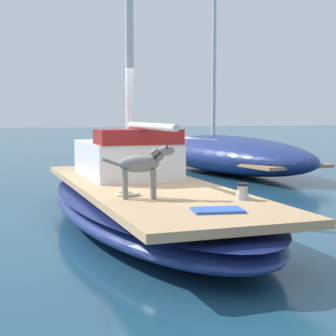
{
  "coord_description": "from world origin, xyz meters",
  "views": [
    {
      "loc": [
        -2.51,
        -7.93,
        1.75
      ],
      "look_at": [
        0.0,
        -1.0,
        1.01
      ],
      "focal_mm": 58.19,
      "sensor_mm": 36.0,
      "label": 1
    }
  ],
  "objects": [
    {
      "name": "cabin_house",
      "position": [
        0.01,
        1.12,
        1.01
      ],
      "size": [
        1.41,
        2.23,
        0.84
      ],
      "color": "silver",
      "rests_on": "sailboat_main"
    },
    {
      "name": "moored_boat_starboard_side",
      "position": [
        4.57,
        6.53,
        0.58
      ],
      "size": [
        3.32,
        7.78,
        8.02
      ],
      "color": "navy",
      "rests_on": "ground"
    },
    {
      "name": "coiled_rope",
      "position": [
        -0.57,
        -0.99,
        0.68
      ],
      "size": [
        0.32,
        0.32,
        0.04
      ],
      "primitive_type": "torus",
      "color": "beige",
      "rests_on": "sailboat_main"
    },
    {
      "name": "ground_plane",
      "position": [
        0.0,
        0.0,
        0.0
      ],
      "size": [
        120.0,
        120.0,
        0.0
      ],
      "primitive_type": "plane",
      "color": "navy"
    },
    {
      "name": "deck_winch",
      "position": [
        0.71,
        -1.83,
        0.76
      ],
      "size": [
        0.16,
        0.16,
        0.21
      ],
      "color": "#B7B7BC",
      "rests_on": "sailboat_main"
    },
    {
      "name": "mast_main",
      "position": [
        0.01,
        0.73,
        3.49
      ],
      "size": [
        0.14,
        2.27,
        6.33
      ],
      "color": "silver",
      "rests_on": "sailboat_main"
    },
    {
      "name": "deck_towel",
      "position": [
        0.05,
        -2.48,
        0.68
      ],
      "size": [
        0.62,
        0.46,
        0.03
      ],
      "primitive_type": "cube",
      "rotation": [
        0.0,
        0.0,
        -0.19
      ],
      "color": "blue",
      "rests_on": "sailboat_main"
    },
    {
      "name": "dog_grey",
      "position": [
        -0.45,
        -1.29,
        1.08
      ],
      "size": [
        0.93,
        0.33,
        0.7
      ],
      "color": "gray",
      "rests_on": "sailboat_main"
    },
    {
      "name": "sailboat_main",
      "position": [
        0.0,
        0.0,
        0.34
      ],
      "size": [
        2.56,
        7.25,
        0.66
      ],
      "color": "navy",
      "rests_on": "ground"
    }
  ]
}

